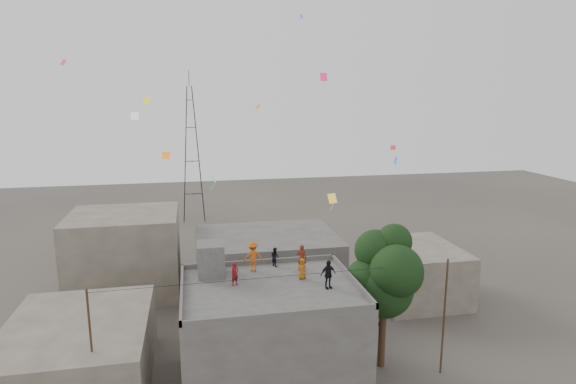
# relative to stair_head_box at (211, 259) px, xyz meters

# --- Properties ---
(ground) EXTENTS (140.00, 140.00, 0.00)m
(ground) POSITION_rel_stair_head_box_xyz_m (3.20, -2.60, -7.10)
(ground) COLOR #413C35
(ground) RESTS_ON ground
(main_building) EXTENTS (10.00, 8.00, 6.10)m
(main_building) POSITION_rel_stair_head_box_xyz_m (3.20, -2.60, -4.05)
(main_building) COLOR #4C4947
(main_building) RESTS_ON ground
(parapet) EXTENTS (10.00, 8.00, 0.30)m
(parapet) POSITION_rel_stair_head_box_xyz_m (3.20, -2.60, -0.85)
(parapet) COLOR #4C4947
(parapet) RESTS_ON main_building
(stair_head_box) EXTENTS (1.60, 1.80, 2.00)m
(stair_head_box) POSITION_rel_stair_head_box_xyz_m (0.00, 0.00, 0.00)
(stair_head_box) COLOR #4C4947
(stair_head_box) RESTS_ON main_building
(neighbor_west) EXTENTS (8.00, 10.00, 4.00)m
(neighbor_west) POSITION_rel_stair_head_box_xyz_m (-7.80, -0.60, -5.10)
(neighbor_west) COLOR #5D564A
(neighbor_west) RESTS_ON ground
(neighbor_north) EXTENTS (12.00, 9.00, 5.00)m
(neighbor_north) POSITION_rel_stair_head_box_xyz_m (5.20, 11.40, -4.60)
(neighbor_north) COLOR #4C4947
(neighbor_north) RESTS_ON ground
(neighbor_northwest) EXTENTS (9.00, 8.00, 7.00)m
(neighbor_northwest) POSITION_rel_stair_head_box_xyz_m (-6.80, 13.40, -3.60)
(neighbor_northwest) COLOR #5D564A
(neighbor_northwest) RESTS_ON ground
(neighbor_east) EXTENTS (7.00, 8.00, 4.40)m
(neighbor_east) POSITION_rel_stair_head_box_xyz_m (17.20, 7.40, -4.90)
(neighbor_east) COLOR #5D564A
(neighbor_east) RESTS_ON ground
(tree) EXTENTS (4.90, 4.60, 9.10)m
(tree) POSITION_rel_stair_head_box_xyz_m (10.57, -2.00, -1.00)
(tree) COLOR black
(tree) RESTS_ON ground
(utility_line) EXTENTS (20.12, 0.62, 7.40)m
(utility_line) POSITION_rel_stair_head_box_xyz_m (3.70, -3.85, -3.27)
(utility_line) COLOR black
(utility_line) RESTS_ON ground
(transmission_tower) EXTENTS (2.97, 2.97, 20.01)m
(transmission_tower) POSITION_rel_stair_head_box_xyz_m (-0.80, 37.40, 1.97)
(transmission_tower) COLOR black
(transmission_tower) RESTS_ON ground
(person_red_adult) EXTENTS (0.73, 0.66, 1.68)m
(person_red_adult) POSITION_rel_stair_head_box_xyz_m (5.59, -0.39, -0.16)
(person_red_adult) COLOR #631E0F
(person_red_adult) RESTS_ON main_building
(person_orange_child) EXTENTS (0.74, 0.68, 1.27)m
(person_orange_child) POSITION_rel_stair_head_box_xyz_m (5.30, -1.74, -0.37)
(person_orange_child) COLOR #A25B12
(person_orange_child) RESTS_ON main_building
(person_dark_child) EXTENTS (0.68, 0.74, 1.22)m
(person_dark_child) POSITION_rel_stair_head_box_xyz_m (4.10, 0.79, -0.39)
(person_dark_child) COLOR black
(person_dark_child) RESTS_ON main_building
(person_dark_adult) EXTENTS (1.04, 0.64, 1.65)m
(person_dark_adult) POSITION_rel_stair_head_box_xyz_m (6.42, -3.40, -0.17)
(person_dark_adult) COLOR black
(person_dark_adult) RESTS_ON main_building
(person_orange_adult) EXTENTS (1.28, 0.80, 1.90)m
(person_orange_adult) POSITION_rel_stair_head_box_xyz_m (2.60, 0.15, -0.05)
(person_orange_adult) COLOR #B85415
(person_orange_adult) RESTS_ON main_building
(person_red_child) EXTENTS (0.60, 0.54, 1.37)m
(person_red_child) POSITION_rel_stair_head_box_xyz_m (1.28, -1.93, -0.31)
(person_red_child) COLOR maroon
(person_red_child) RESTS_ON main_building
(kites) EXTENTS (22.89, 17.37, 12.26)m
(kites) POSITION_rel_stair_head_box_xyz_m (3.32, 3.64, 8.11)
(kites) COLOR orange
(kites) RESTS_ON ground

